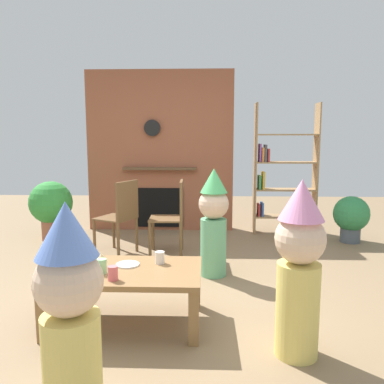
{
  "coord_description": "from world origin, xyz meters",
  "views": [
    {
      "loc": [
        0.28,
        -3.23,
        1.4
      ],
      "look_at": [
        0.15,
        0.4,
        0.89
      ],
      "focal_mm": 35.85,
      "sensor_mm": 36.0,
      "label": 1
    }
  ],
  "objects_px": {
    "paper_cup_center": "(102,266)",
    "potted_plant_short": "(51,205)",
    "paper_plate_rear": "(128,264)",
    "dining_chair_middle": "(174,213)",
    "coffee_table": "(126,277)",
    "child_with_cone_hat": "(70,316)",
    "birthday_cake_slice": "(102,257)",
    "child_in_pink": "(299,265)",
    "dining_chair_left": "(121,213)",
    "potted_plant_tall": "(351,216)",
    "bookshelf": "(281,173)",
    "paper_plate_front": "(83,277)",
    "paper_cup_near_left": "(113,273)",
    "paper_cup_near_right": "(160,258)",
    "child_by_the_chairs": "(214,220)"
  },
  "relations": [
    {
      "from": "paper_cup_center",
      "to": "potted_plant_short",
      "type": "bearing_deg",
      "value": 119.23
    },
    {
      "from": "paper_cup_near_left",
      "to": "paper_plate_front",
      "type": "xyz_separation_m",
      "value": [
        -0.22,
        0.03,
        -0.04
      ]
    },
    {
      "from": "dining_chair_left",
      "to": "dining_chair_middle",
      "type": "distance_m",
      "value": 0.63
    },
    {
      "from": "paper_plate_rear",
      "to": "potted_plant_short",
      "type": "distance_m",
      "value": 2.73
    },
    {
      "from": "paper_plate_rear",
      "to": "potted_plant_short",
      "type": "height_order",
      "value": "potted_plant_short"
    },
    {
      "from": "dining_chair_left",
      "to": "potted_plant_tall",
      "type": "xyz_separation_m",
      "value": [
        2.98,
        0.66,
        -0.15
      ]
    },
    {
      "from": "dining_chair_middle",
      "to": "paper_plate_rear",
      "type": "bearing_deg",
      "value": 80.7
    },
    {
      "from": "potted_plant_tall",
      "to": "coffee_table",
      "type": "bearing_deg",
      "value": -136.97
    },
    {
      "from": "paper_plate_rear",
      "to": "birthday_cake_slice",
      "type": "height_order",
      "value": "birthday_cake_slice"
    },
    {
      "from": "paper_cup_center",
      "to": "paper_plate_rear",
      "type": "relative_size",
      "value": 0.6
    },
    {
      "from": "potted_plant_tall",
      "to": "dining_chair_left",
      "type": "bearing_deg",
      "value": -167.44
    },
    {
      "from": "bookshelf",
      "to": "coffee_table",
      "type": "distance_m",
      "value": 3.39
    },
    {
      "from": "child_with_cone_hat",
      "to": "dining_chair_middle",
      "type": "bearing_deg",
      "value": -3.83
    },
    {
      "from": "bookshelf",
      "to": "paper_cup_near_left",
      "type": "bearing_deg",
      "value": -119.19
    },
    {
      "from": "paper_plate_front",
      "to": "dining_chair_left",
      "type": "distance_m",
      "value": 1.93
    },
    {
      "from": "paper_cup_center",
      "to": "child_in_pink",
      "type": "height_order",
      "value": "child_in_pink"
    },
    {
      "from": "paper_cup_near_right",
      "to": "potted_plant_tall",
      "type": "xyz_separation_m",
      "value": [
        2.32,
        2.25,
        -0.11
      ]
    },
    {
      "from": "paper_plate_rear",
      "to": "potted_plant_short",
      "type": "bearing_deg",
      "value": 123.9
    },
    {
      "from": "bookshelf",
      "to": "potted_plant_tall",
      "type": "xyz_separation_m",
      "value": [
        0.87,
        -0.49,
        -0.54
      ]
    },
    {
      "from": "child_with_cone_hat",
      "to": "potted_plant_short",
      "type": "bearing_deg",
      "value": 24.24
    },
    {
      "from": "coffee_table",
      "to": "potted_plant_short",
      "type": "distance_m",
      "value": 2.81
    },
    {
      "from": "paper_plate_front",
      "to": "child_with_cone_hat",
      "type": "xyz_separation_m",
      "value": [
        0.25,
        -0.93,
        0.17
      ]
    },
    {
      "from": "potted_plant_short",
      "to": "bookshelf",
      "type": "bearing_deg",
      "value": 9.23
    },
    {
      "from": "paper_cup_center",
      "to": "child_with_cone_hat",
      "type": "bearing_deg",
      "value": -82.31
    },
    {
      "from": "child_in_pink",
      "to": "dining_chair_left",
      "type": "height_order",
      "value": "child_in_pink"
    },
    {
      "from": "dining_chair_middle",
      "to": "potted_plant_tall",
      "type": "bearing_deg",
      "value": -166.68
    },
    {
      "from": "paper_plate_front",
      "to": "potted_plant_short",
      "type": "height_order",
      "value": "potted_plant_short"
    },
    {
      "from": "potted_plant_tall",
      "to": "child_with_cone_hat",
      "type": "bearing_deg",
      "value": -126.26
    },
    {
      "from": "paper_cup_near_right",
      "to": "paper_plate_rear",
      "type": "xyz_separation_m",
      "value": [
        -0.24,
        -0.05,
        -0.04
      ]
    },
    {
      "from": "coffee_table",
      "to": "paper_cup_near_right",
      "type": "bearing_deg",
      "value": 30.91
    },
    {
      "from": "coffee_table",
      "to": "paper_cup_center",
      "type": "distance_m",
      "value": 0.21
    },
    {
      "from": "bookshelf",
      "to": "child_in_pink",
      "type": "relative_size",
      "value": 1.65
    },
    {
      "from": "bookshelf",
      "to": "paper_cup_center",
      "type": "height_order",
      "value": "bookshelf"
    },
    {
      "from": "child_with_cone_hat",
      "to": "paper_plate_front",
      "type": "bearing_deg",
      "value": 15.71
    },
    {
      "from": "child_by_the_chairs",
      "to": "potted_plant_tall",
      "type": "xyz_separation_m",
      "value": [
        1.88,
        1.34,
        -0.22
      ]
    },
    {
      "from": "child_in_pink",
      "to": "bookshelf",
      "type": "bearing_deg",
      "value": -80.34
    },
    {
      "from": "paper_cup_center",
      "to": "birthday_cake_slice",
      "type": "distance_m",
      "value": 0.29
    },
    {
      "from": "paper_cup_near_right",
      "to": "paper_plate_front",
      "type": "relative_size",
      "value": 0.55
    },
    {
      "from": "bookshelf",
      "to": "paper_cup_center",
      "type": "xyz_separation_m",
      "value": [
        -1.85,
        -2.98,
        -0.42
      ]
    },
    {
      "from": "paper_plate_rear",
      "to": "dining_chair_middle",
      "type": "xyz_separation_m",
      "value": [
        0.22,
        1.67,
        0.08
      ]
    },
    {
      "from": "dining_chair_middle",
      "to": "child_in_pink",
      "type": "bearing_deg",
      "value": 112.56
    },
    {
      "from": "paper_plate_front",
      "to": "child_in_pink",
      "type": "height_order",
      "value": "child_in_pink"
    },
    {
      "from": "paper_cup_center",
      "to": "birthday_cake_slice",
      "type": "xyz_separation_m",
      "value": [
        -0.08,
        0.27,
        -0.02
      ]
    },
    {
      "from": "paper_plate_rear",
      "to": "child_in_pink",
      "type": "bearing_deg",
      "value": -22.18
    },
    {
      "from": "child_with_cone_hat",
      "to": "coffee_table",
      "type": "bearing_deg",
      "value": -0.0
    },
    {
      "from": "paper_cup_near_left",
      "to": "dining_chair_middle",
      "type": "relative_size",
      "value": 0.11
    },
    {
      "from": "child_in_pink",
      "to": "coffee_table",
      "type": "bearing_deg",
      "value": -0.0
    },
    {
      "from": "paper_cup_near_right",
      "to": "paper_plate_rear",
      "type": "height_order",
      "value": "paper_cup_near_right"
    },
    {
      "from": "paper_cup_center",
      "to": "child_with_cone_hat",
      "type": "height_order",
      "value": "child_with_cone_hat"
    },
    {
      "from": "paper_plate_front",
      "to": "dining_chair_middle",
      "type": "relative_size",
      "value": 0.19
    }
  ]
}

